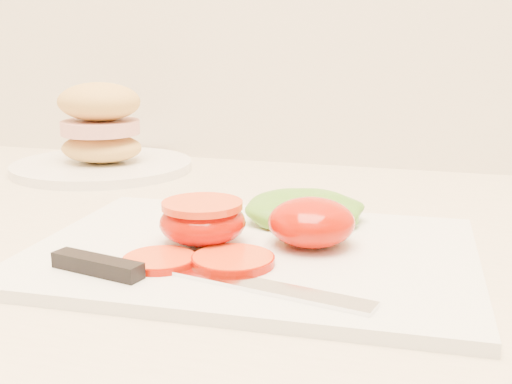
# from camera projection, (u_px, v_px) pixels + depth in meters

# --- Properties ---
(cutting_board) EXTENTS (0.37, 0.28, 0.01)m
(cutting_board) POSITION_uv_depth(u_px,v_px,m) (253.00, 253.00, 0.53)
(cutting_board) COLOR white
(cutting_board) RESTS_ON counter
(tomato_half_dome) EXTENTS (0.07, 0.07, 0.04)m
(tomato_half_dome) POSITION_uv_depth(u_px,v_px,m) (311.00, 222.00, 0.53)
(tomato_half_dome) COLOR #B10F00
(tomato_half_dome) RESTS_ON cutting_board
(tomato_half_cut) EXTENTS (0.07, 0.07, 0.04)m
(tomato_half_cut) POSITION_uv_depth(u_px,v_px,m) (203.00, 220.00, 0.54)
(tomato_half_cut) COLOR #B10F00
(tomato_half_cut) RESTS_ON cutting_board
(tomato_slice_0) EXTENTS (0.06, 0.06, 0.01)m
(tomato_slice_0) POSITION_uv_depth(u_px,v_px,m) (233.00, 260.00, 0.49)
(tomato_slice_0) COLOR #F45521
(tomato_slice_0) RESTS_ON cutting_board
(tomato_slice_1) EXTENTS (0.05, 0.05, 0.01)m
(tomato_slice_1) POSITION_uv_depth(u_px,v_px,m) (160.00, 260.00, 0.49)
(tomato_slice_1) COLOR #F45521
(tomato_slice_1) RESTS_ON cutting_board
(lettuce_leaf_0) EXTENTS (0.13, 0.11, 0.02)m
(lettuce_leaf_0) POSITION_uv_depth(u_px,v_px,m) (305.00, 210.00, 0.60)
(lettuce_leaf_0) COLOR #599A28
(lettuce_leaf_0) RESTS_ON cutting_board
(knife) EXTENTS (0.25, 0.05, 0.01)m
(knife) POSITION_uv_depth(u_px,v_px,m) (161.00, 273.00, 0.46)
(knife) COLOR silver
(knife) RESTS_ON cutting_board
(sandwich_plate) EXTENTS (0.24, 0.24, 0.12)m
(sandwich_plate) POSITION_uv_depth(u_px,v_px,m) (101.00, 139.00, 0.87)
(sandwich_plate) COLOR white
(sandwich_plate) RESTS_ON counter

